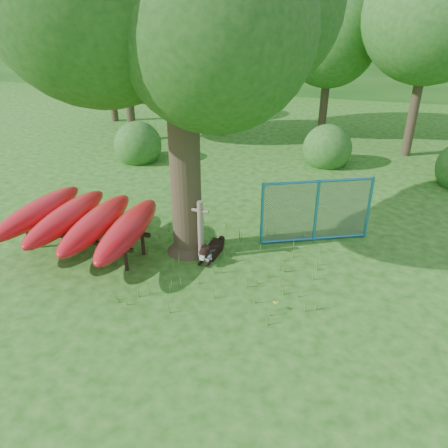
# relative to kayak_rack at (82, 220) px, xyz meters

# --- Properties ---
(ground) EXTENTS (80.00, 80.00, 0.00)m
(ground) POSITION_rel_kayak_rack_xyz_m (3.19, -0.76, -0.85)
(ground) COLOR #1C5511
(ground) RESTS_ON ground
(wooden_post) EXTENTS (0.40, 0.15, 1.48)m
(wooden_post) POSITION_rel_kayak_rack_xyz_m (2.83, 0.44, -0.07)
(wooden_post) COLOR #6F6653
(wooden_post) RESTS_ON ground
(kayak_rack) EXTENTS (3.48, 3.49, 1.11)m
(kayak_rack) POSITION_rel_kayak_rack_xyz_m (0.00, 0.00, 0.00)
(kayak_rack) COLOR black
(kayak_rack) RESTS_ON ground
(husky_dog) EXTENTS (0.38, 1.18, 0.53)m
(husky_dog) POSITION_rel_kayak_rack_xyz_m (3.03, 0.53, -0.67)
(husky_dog) COLOR black
(husky_dog) RESTS_ON ground
(fence_section) EXTENTS (2.62, 1.22, 2.76)m
(fence_section) POSITION_rel_kayak_rack_xyz_m (5.31, 2.07, -0.02)
(fence_section) COLOR teal
(fence_section) RESTS_ON ground
(wildflower_clump) EXTENTS (0.10, 0.10, 0.22)m
(wildflower_clump) POSITION_rel_kayak_rack_xyz_m (4.85, -1.04, -0.68)
(wildflower_clump) COLOR #51872C
(wildflower_clump) RESTS_ON ground
(bg_tree_a) EXTENTS (4.40, 4.40, 6.70)m
(bg_tree_a) POSITION_rel_kayak_rack_xyz_m (-3.31, 9.24, 3.63)
(bg_tree_a) COLOR #352B1D
(bg_tree_a) RESTS_ON ground
(bg_tree_c) EXTENTS (4.00, 4.00, 6.12)m
(bg_tree_c) POSITION_rel_kayak_rack_xyz_m (4.69, 12.24, 3.26)
(bg_tree_c) COLOR #352B1D
(bg_tree_c) RESTS_ON ground
(bg_tree_d) EXTENTS (4.80, 4.80, 7.50)m
(bg_tree_d) POSITION_rel_kayak_rack_xyz_m (8.19, 10.24, 4.23)
(bg_tree_d) COLOR #352B1D
(bg_tree_d) RESTS_ON ground
(bg_tree_f) EXTENTS (3.60, 3.60, 5.55)m
(bg_tree_f) POSITION_rel_kayak_rack_xyz_m (-5.81, 12.24, 2.88)
(bg_tree_f) COLOR #352B1D
(bg_tree_f) RESTS_ON ground
(shrub_left) EXTENTS (1.80, 1.80, 1.80)m
(shrub_left) POSITION_rel_kayak_rack_xyz_m (-1.81, 6.74, -0.85)
(shrub_left) COLOR #235D1E
(shrub_left) RESTS_ON ground
(shrub_mid) EXTENTS (1.80, 1.80, 1.80)m
(shrub_mid) POSITION_rel_kayak_rack_xyz_m (5.19, 8.24, -0.85)
(shrub_mid) COLOR #235D1E
(shrub_mid) RESTS_ON ground
(wooded_hillside) EXTENTS (80.00, 12.00, 6.00)m
(wooded_hillside) POSITION_rel_kayak_rack_xyz_m (3.19, 27.24, 2.15)
(wooded_hillside) COLOR #235D1E
(wooded_hillside) RESTS_ON ground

